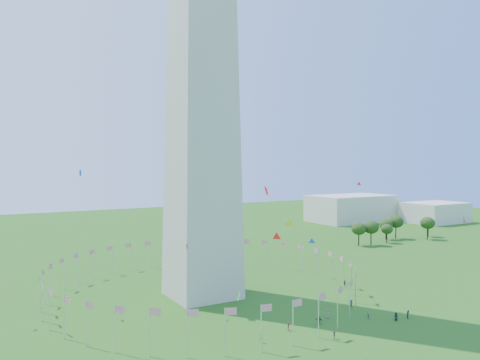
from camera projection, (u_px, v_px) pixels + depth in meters
name	position (u px, v px, depth m)	size (l,w,h in m)	color
flag_ring	(202.00, 279.00, 124.98)	(80.24, 80.24, 9.00)	silver
gov_building_east_a	(351.00, 208.00, 287.14)	(50.00, 30.00, 16.00)	beige
gov_building_east_b	(435.00, 212.00, 281.72)	(35.00, 25.00, 12.00)	beige
crowd	(342.00, 340.00, 91.50)	(101.22, 63.40, 1.97)	#1B452C
kites_aloft	(306.00, 225.00, 109.39)	(109.16, 76.51, 41.23)	red
tree_line_east	(393.00, 230.00, 212.96)	(53.07, 15.85, 10.85)	#2C4F1A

